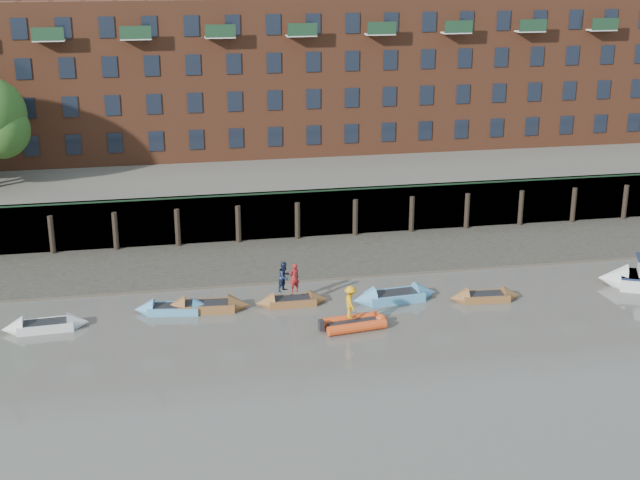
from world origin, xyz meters
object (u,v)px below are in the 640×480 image
object	(u,v)px
person_rower_b	(284,277)
person_rib_crew	(350,302)
rowboat_4	(395,296)
person_rower_a	(294,278)
rib_tender	(356,323)
rowboat_2	(207,306)
rowboat_1	(174,309)
rowboat_0	(46,326)
rowboat_6	(485,297)
rowboat_3	(292,301)

from	to	relation	value
person_rower_b	person_rib_crew	size ratio (longest dim) A/B	0.96
rowboat_4	person_rower_a	size ratio (longest dim) A/B	3.04
rowboat_4	rib_tender	world-z (taller)	rowboat_4
person_rower_a	rib_tender	bearing A→B (deg)	106.02
rowboat_2	person_rower_a	size ratio (longest dim) A/B	2.87
rowboat_1	rowboat_2	size ratio (longest dim) A/B	0.92
rowboat_2	rowboat_0	bearing A→B (deg)	-168.86
rowboat_6	person_rower_b	bearing A→B (deg)	176.08
rowboat_1	rowboat_3	xyz separation A→B (m)	(6.50, -0.11, -0.01)
rowboat_4	rib_tender	xyz separation A→B (m)	(-3.00, -3.20, 0.01)
rowboat_0	person_rib_crew	xyz separation A→B (m)	(15.62, -2.76, 1.22)
rowboat_2	rowboat_6	world-z (taller)	rowboat_2
person_rower_a	person_rower_b	bearing A→B (deg)	-44.62
rowboat_6	person_rib_crew	world-z (taller)	person_rib_crew
person_rower_a	person_rib_crew	world-z (taller)	person_rower_a
person_rib_crew	rowboat_6	bearing A→B (deg)	-77.17
rowboat_4	person_rower_b	size ratio (longest dim) A/B	2.98
person_rower_b	person_rower_a	bearing A→B (deg)	-67.03
rowboat_2	rowboat_3	bearing A→B (deg)	3.91
rowboat_4	rowboat_6	size ratio (longest dim) A/B	1.22
rowboat_2	rib_tender	world-z (taller)	rowboat_2
rowboat_2	person_rower_b	bearing A→B (deg)	5.77
rowboat_3	rowboat_6	size ratio (longest dim) A/B	0.98
rowboat_3	person_rower_b	xyz separation A→B (m)	(-0.39, 0.14, 1.43)
rowboat_3	person_rower_b	size ratio (longest dim) A/B	2.40
rowboat_3	person_rower_a	xyz separation A→B (m)	(0.13, -0.09, 1.41)
person_rower_b	rowboat_6	bearing A→B (deg)	-50.63
person_rower_a	person_rower_b	world-z (taller)	person_rower_b
rowboat_0	rowboat_2	bearing A→B (deg)	3.03
rowboat_2	person_rower_a	distance (m)	5.03
rowboat_4	person_rib_crew	size ratio (longest dim) A/B	2.86
person_rib_crew	rowboat_0	bearing A→B (deg)	77.71
rowboat_3	rib_tender	xyz separation A→B (m)	(2.78, -3.70, 0.05)
rowboat_6	person_rower_b	xyz separation A→B (m)	(-11.17, 1.57, 1.43)
rowboat_1	person_rib_crew	distance (m)	9.83
rowboat_0	rowboat_1	xyz separation A→B (m)	(6.63, 1.01, -0.01)
person_rower_a	rowboat_1	bearing A→B (deg)	-21.89
rowboat_2	rowboat_3	size ratio (longest dim) A/B	1.17
rowboat_0	person_rower_b	bearing A→B (deg)	1.22
person_rower_b	person_rib_crew	bearing A→B (deg)	-95.56
rowboat_0	rowboat_3	bearing A→B (deg)	0.45
rowboat_3	rowboat_4	distance (m)	5.80
rowboat_2	rowboat_6	bearing A→B (deg)	-0.85
rowboat_0	person_rower_a	bearing A→B (deg)	0.03
rowboat_0	person_rower_a	xyz separation A→B (m)	(13.26, 0.82, 1.40)
rowboat_0	rowboat_4	size ratio (longest dim) A/B	0.88
rowboat_2	person_rower_b	world-z (taller)	person_rower_b
rowboat_2	person_rower_a	bearing A→B (deg)	2.89
person_rib_crew	rowboat_2	bearing A→B (deg)	60.38
rowboat_4	person_rower_a	distance (m)	5.83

